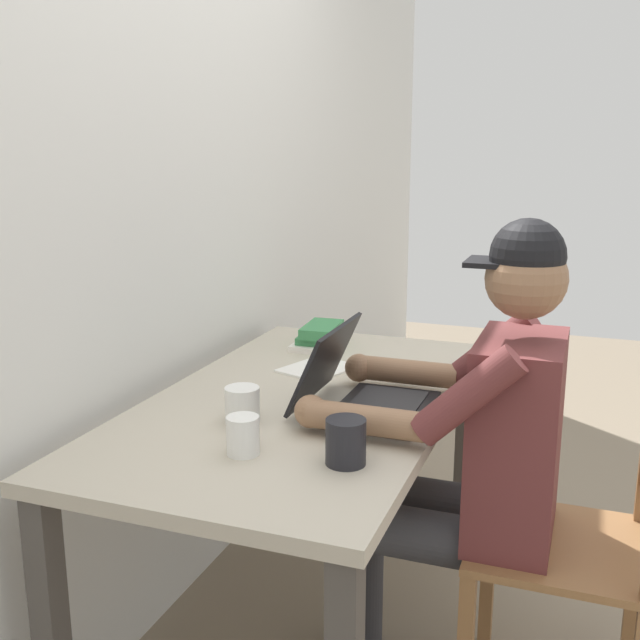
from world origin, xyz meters
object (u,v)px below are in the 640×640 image
(coffee_mug_dark, at_px, (346,441))
(book_stack_main, at_px, (320,336))
(wooden_chair, at_px, (584,545))
(computer_mouse, at_px, (410,374))
(coffee_mug_spare, at_px, (243,405))
(laptop, at_px, (360,390))
(desk, at_px, (305,429))
(coffee_mug_white, at_px, (244,435))
(seated_person, at_px, (472,443))

(coffee_mug_dark, distance_m, book_stack_main, 0.95)
(wooden_chair, distance_m, coffee_mug_dark, 0.68)
(wooden_chair, relative_size, computer_mouse, 9.44)
(coffee_mug_spare, bearing_deg, wooden_chair, -76.65)
(wooden_chair, bearing_deg, book_stack_main, 58.69)
(laptop, distance_m, computer_mouse, 0.29)
(desk, height_order, coffee_mug_white, coffee_mug_white)
(wooden_chair, height_order, computer_mouse, wooden_chair)
(seated_person, xyz_separation_m, wooden_chair, (-0.00, -0.28, -0.22))
(coffee_mug_dark, relative_size, book_stack_main, 0.60)
(laptop, xyz_separation_m, coffee_mug_dark, (-0.33, -0.07, -0.00))
(wooden_chair, bearing_deg, coffee_mug_white, 116.61)
(laptop, height_order, coffee_mug_spare, laptop)
(coffee_mug_white, xyz_separation_m, coffee_mug_spare, (0.17, 0.09, 0.00))
(seated_person, height_order, wooden_chair, seated_person)
(wooden_chair, height_order, coffee_mug_white, wooden_chair)
(laptop, bearing_deg, coffee_mug_white, 156.62)
(seated_person, xyz_separation_m, coffee_mug_white, (-0.36, 0.45, 0.10))
(laptop, height_order, computer_mouse, laptop)
(wooden_chair, xyz_separation_m, coffee_mug_spare, (-0.19, 0.81, 0.32))
(desk, xyz_separation_m, wooden_chair, (-0.04, -0.74, -0.18))
(seated_person, height_order, book_stack_main, seated_person)
(coffee_mug_dark, relative_size, coffee_mug_spare, 1.02)
(desk, xyz_separation_m, coffee_mug_dark, (-0.38, -0.25, 0.15))
(coffee_mug_spare, bearing_deg, seated_person, -70.07)
(coffee_mug_white, xyz_separation_m, book_stack_main, (0.90, 0.15, -0.01))
(desk, relative_size, laptop, 4.31)
(laptop, bearing_deg, coffee_mug_dark, -167.65)
(laptop, relative_size, coffee_mug_white, 2.97)
(wooden_chair, distance_m, coffee_mug_white, 0.87)
(coffee_mug_dark, bearing_deg, coffee_mug_spare, 65.43)
(coffee_mug_white, height_order, coffee_mug_dark, coffee_mug_dark)
(seated_person, xyz_separation_m, coffee_mug_spare, (-0.19, 0.53, 0.10))
(desk, xyz_separation_m, book_stack_main, (0.49, 0.14, 0.13))
(laptop, bearing_deg, seated_person, -89.49)
(coffee_mug_spare, bearing_deg, coffee_mug_dark, -114.57)
(wooden_chair, xyz_separation_m, laptop, (-0.00, 0.57, 0.33))
(seated_person, distance_m, wooden_chair, 0.36)
(computer_mouse, bearing_deg, desk, 135.51)
(desk, relative_size, wooden_chair, 1.50)
(coffee_mug_spare, bearing_deg, book_stack_main, 5.25)
(coffee_mug_spare, bearing_deg, laptop, -51.78)
(wooden_chair, bearing_deg, laptop, 90.26)
(coffee_mug_white, bearing_deg, laptop, -23.38)
(laptop, height_order, coffee_mug_dark, laptop)
(wooden_chair, bearing_deg, desk, 86.74)
(desk, bearing_deg, coffee_mug_spare, 163.47)
(laptop, relative_size, coffee_mug_dark, 2.63)
(book_stack_main, bearing_deg, seated_person, -131.77)
(desk, bearing_deg, coffee_mug_white, -177.81)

